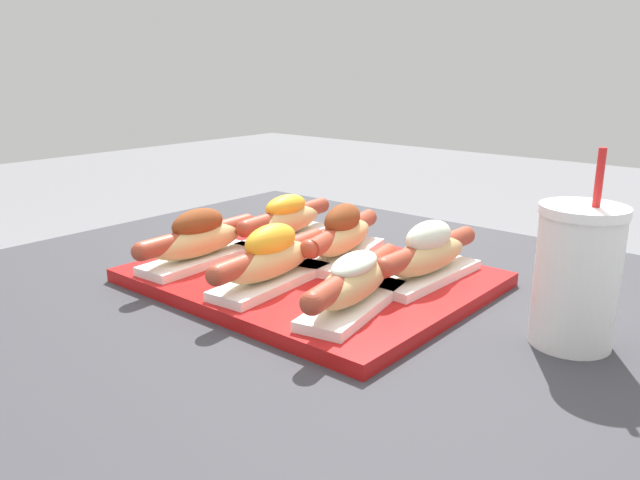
% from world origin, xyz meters
% --- Properties ---
extents(serving_tray, '(0.44, 0.35, 0.02)m').
position_xyz_m(serving_tray, '(-0.02, 0.02, 0.69)').
color(serving_tray, '#B71414').
rests_on(serving_tray, patio_table).
extents(hot_dog_0, '(0.07, 0.22, 0.08)m').
position_xyz_m(hot_dog_0, '(-0.16, -0.06, 0.74)').
color(hot_dog_0, white).
rests_on(hot_dog_0, serving_tray).
extents(hot_dog_1, '(0.08, 0.22, 0.08)m').
position_xyz_m(hot_dog_1, '(-0.02, -0.06, 0.74)').
color(hot_dog_1, white).
rests_on(hot_dog_1, serving_tray).
extents(hot_dog_2, '(0.09, 0.22, 0.07)m').
position_xyz_m(hot_dog_2, '(0.11, -0.05, 0.74)').
color(hot_dog_2, white).
rests_on(hot_dog_2, serving_tray).
extents(hot_dog_3, '(0.08, 0.22, 0.08)m').
position_xyz_m(hot_dog_3, '(-0.15, 0.11, 0.74)').
color(hot_dog_3, white).
rests_on(hot_dog_3, serving_tray).
extents(hot_dog_4, '(0.10, 0.22, 0.08)m').
position_xyz_m(hot_dog_4, '(-0.02, 0.09, 0.74)').
color(hot_dog_4, white).
rests_on(hot_dog_4, serving_tray).
extents(hot_dog_5, '(0.06, 0.22, 0.08)m').
position_xyz_m(hot_dog_5, '(0.12, 0.09, 0.74)').
color(hot_dog_5, white).
rests_on(hot_dog_5, serving_tray).
extents(sauce_bowl, '(0.06, 0.06, 0.02)m').
position_xyz_m(sauce_bowl, '(-0.32, 0.09, 0.70)').
color(sauce_bowl, silver).
rests_on(sauce_bowl, patio_table).
extents(drink_cup, '(0.09, 0.09, 0.21)m').
position_xyz_m(drink_cup, '(0.32, 0.06, 0.76)').
color(drink_cup, white).
rests_on(drink_cup, patio_table).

